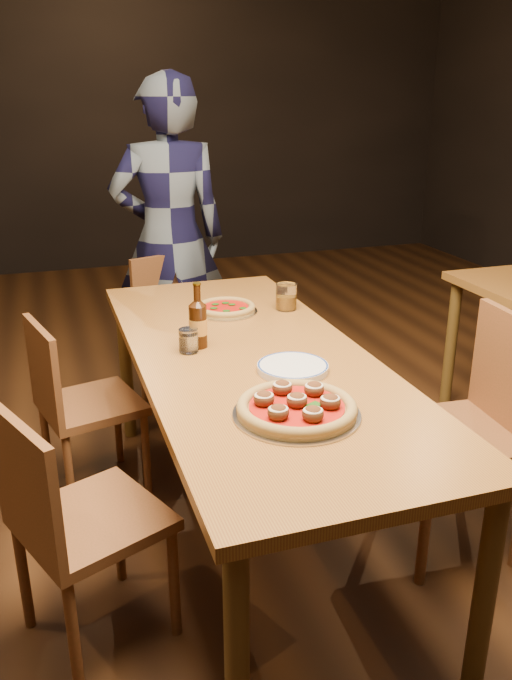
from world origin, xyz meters
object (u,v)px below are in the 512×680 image
object	(u,v)px
chair_main_sw	(91,403)
water_glass	(189,341)
pizza_margherita	(226,308)
plate_stack	(293,368)
beer_bottle	(198,325)
chair_main_nw	(92,518)
chair_main_e	(453,433)
amber_glass	(286,297)
table_main	(252,372)
pizza_meatball	(297,407)
chair_end	(184,332)
diner	(170,239)

from	to	relation	value
chair_main_sw	water_glass	distance (m)	0.66
pizza_margherita	plate_stack	distance (m)	0.68
beer_bottle	chair_main_sw	bearing A→B (deg)	135.28
water_glass	chair_main_nw	bearing A→B (deg)	-133.80
chair_main_sw	chair_main_e	world-z (taller)	chair_main_e
chair_main_nw	chair_main_e	distance (m)	1.28
chair_main_e	water_glass	size ratio (longest dim) A/B	10.89
water_glass	amber_glass	xyz separation A→B (m)	(0.51, 0.36, 0.01)
table_main	pizza_margherita	size ratio (longest dim) A/B	7.50
chair_main_e	beer_bottle	world-z (taller)	beer_bottle
chair_main_nw	plate_stack	xyz separation A→B (m)	(0.69, 0.14, 0.34)
pizza_meatball	plate_stack	xyz separation A→B (m)	(0.11, 0.31, -0.01)
chair_end	beer_bottle	world-z (taller)	beer_bottle
table_main	beer_bottle	size ratio (longest dim) A/B	8.51
chair_main_sw	diner	size ratio (longest dim) A/B	0.47
chair_main_e	amber_glass	xyz separation A→B (m)	(-0.37, 0.74, 0.34)
chair_end	pizza_margherita	world-z (taller)	chair_end
plate_stack	water_glass	bearing A→B (deg)	136.22
plate_stack	pizza_margherita	bearing A→B (deg)	93.17
chair_main_nw	plate_stack	bearing A→B (deg)	-101.27
diner	water_glass	bearing A→B (deg)	85.44
beer_bottle	amber_glass	world-z (taller)	beer_bottle
pizza_margherita	plate_stack	xyz separation A→B (m)	(0.04, -0.68, -0.01)
chair_end	diner	world-z (taller)	diner
plate_stack	beer_bottle	distance (m)	0.41
chair_main_e	plate_stack	bearing A→B (deg)	-95.51
chair_main_e	pizza_margherita	world-z (taller)	chair_main_e
chair_main_sw	plate_stack	xyz separation A→B (m)	(0.62, -0.69, 0.35)
water_glass	diner	size ratio (longest dim) A/B	0.05
chair_main_e	beer_bottle	bearing A→B (deg)	-112.46
chair_main_nw	chair_main_e	bearing A→B (deg)	-111.02
beer_bottle	water_glass	size ratio (longest dim) A/B	2.73
plate_stack	amber_glass	world-z (taller)	amber_glass
table_main	pizza_meatball	xyz separation A→B (m)	(-0.02, -0.50, 0.10)
plate_stack	amber_glass	bearing A→B (deg)	71.20
plate_stack	water_glass	world-z (taller)	water_glass
chair_end	pizza_margherita	distance (m)	0.79
chair_main_e	chair_end	size ratio (longest dim) A/B	1.11
table_main	chair_main_e	size ratio (longest dim) A/B	2.13
chair_main_nw	chair_main_e	world-z (taller)	chair_main_e
chair_main_nw	diner	world-z (taller)	diner
chair_end	beer_bottle	size ratio (longest dim) A/B	3.60
chair_end	water_glass	size ratio (longest dim) A/B	9.83
chair_main_e	amber_glass	bearing A→B (deg)	-149.23
table_main	chair_end	distance (m)	1.23
chair_main_nw	diner	size ratio (longest dim) A/B	0.49
pizza_meatball	beer_bottle	xyz separation A→B (m)	(-0.14, 0.62, 0.06)
beer_bottle	water_glass	bearing A→B (deg)	-139.35
pizza_margherita	plate_stack	world-z (taller)	pizza_margherita
chair_main_nw	chair_end	world-z (taller)	chair_end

